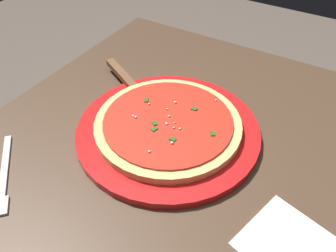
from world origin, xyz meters
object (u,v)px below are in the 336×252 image
object	(u,v)px
pizza_server	(129,83)
pizza	(168,124)
fork	(4,177)
napkin_folded_right	(293,248)
serving_plate	(168,130)

from	to	relation	value
pizza_server	pizza	bearing A→B (deg)	62.49
pizza_server	fork	world-z (taller)	pizza_server
pizza	napkin_folded_right	size ratio (longest dim) A/B	2.03
serving_plate	fork	size ratio (longest dim) A/B	2.48
serving_plate	fork	world-z (taller)	serving_plate
napkin_folded_right	fork	distance (m)	0.49
serving_plate	pizza	world-z (taller)	pizza
pizza	napkin_folded_right	bearing A→B (deg)	67.62
pizza	fork	xyz separation A→B (m)	(0.25, -0.19, -0.02)
napkin_folded_right	pizza_server	bearing A→B (deg)	-114.20
pizza_server	fork	size ratio (longest dim) A/B	1.48
pizza_server	napkin_folded_right	bearing A→B (deg)	65.80
pizza	pizza_server	world-z (taller)	pizza
serving_plate	fork	bearing A→B (deg)	-37.45
pizza_server	napkin_folded_right	world-z (taller)	pizza_server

